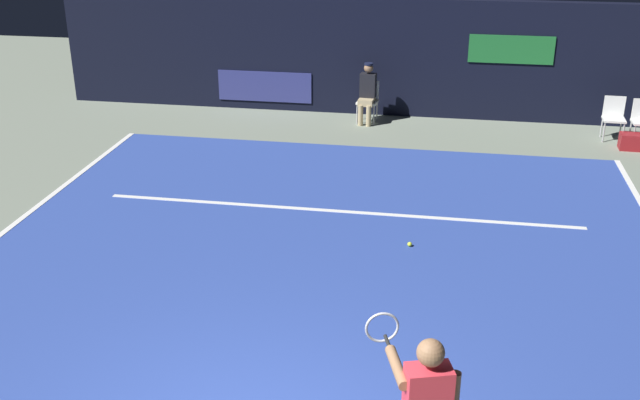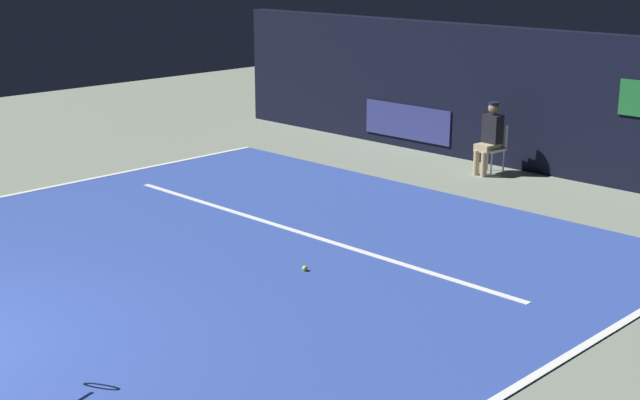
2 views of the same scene
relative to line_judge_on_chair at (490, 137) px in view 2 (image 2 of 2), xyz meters
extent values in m
plane|color=gray|center=(0.09, -6.68, -0.69)|extent=(29.36, 29.36, 0.00)
cube|color=#2D479E|center=(0.09, -6.68, -0.68)|extent=(9.89, 10.03, 0.01)
cube|color=white|center=(4.99, -6.68, -0.67)|extent=(0.10, 10.03, 0.01)
cube|color=white|center=(-4.80, -6.68, -0.67)|extent=(0.10, 10.03, 0.01)
cube|color=white|center=(0.09, -4.92, -0.67)|extent=(7.72, 0.10, 0.01)
cube|color=black|center=(0.09, 0.78, 0.61)|extent=(14.58, 0.30, 2.60)
cube|color=navy|center=(-2.46, 0.62, -0.14)|extent=(2.20, 0.04, 0.70)
cube|color=white|center=(0.00, 0.01, -0.23)|extent=(0.48, 0.44, 0.04)
cube|color=white|center=(0.02, 0.21, 0.00)|extent=(0.42, 0.07, 0.42)
cylinder|color=#B2B2B7|center=(-0.20, -0.14, -0.46)|extent=(0.03, 0.03, 0.46)
cylinder|color=#B2B2B7|center=(0.17, -0.17, -0.46)|extent=(0.03, 0.03, 0.46)
cylinder|color=#B2B2B7|center=(-0.17, 0.20, -0.46)|extent=(0.03, 0.03, 0.46)
cylinder|color=#B2B2B7|center=(0.20, 0.16, -0.46)|extent=(0.03, 0.03, 0.46)
cube|color=tan|center=(-0.01, -0.06, -0.19)|extent=(0.36, 0.43, 0.14)
cylinder|color=tan|center=(-0.11, -0.24, -0.46)|extent=(0.11, 0.11, 0.46)
cylinder|color=tan|center=(0.06, -0.25, -0.46)|extent=(0.11, 0.11, 0.46)
cube|color=black|center=(0.01, 0.05, 0.14)|extent=(0.36, 0.25, 0.52)
sphere|color=#8C6647|center=(0.01, 0.05, 0.52)|extent=(0.20, 0.20, 0.20)
cylinder|color=#141933|center=(0.01, 0.05, 0.61)|extent=(0.19, 0.19, 0.04)
sphere|color=#CCE033|center=(1.30, -5.99, -0.64)|extent=(0.07, 0.07, 0.07)
camera|label=1|loc=(1.66, -15.82, 4.23)|focal=41.90mm
camera|label=2|loc=(9.08, -13.57, 3.34)|focal=50.50mm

